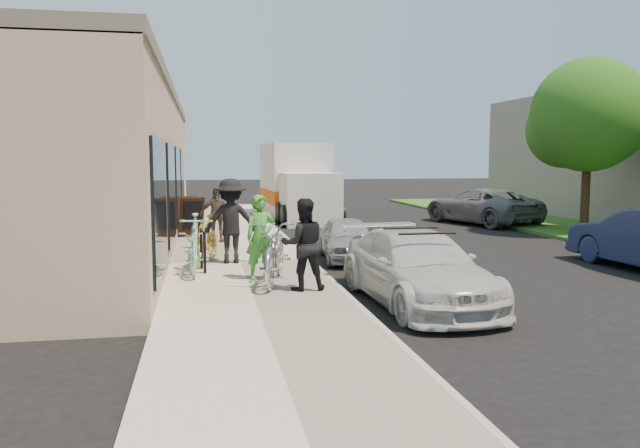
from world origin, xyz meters
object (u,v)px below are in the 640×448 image
cruiser_bike_c (206,240)px  median_tree (587,120)px  sedan_silver (347,239)px  cruiser_bike_b (195,250)px  bike_rack (203,247)px  sedan_white (417,268)px  far_car_gray (481,206)px  moving_truck (297,186)px  cruiser_bike_a (195,244)px  sandwich_board (190,216)px  bystander_a (231,221)px  bystander_b (216,215)px  tandem_bike (276,251)px  woman_rider (261,237)px  man_standing (303,244)px

cruiser_bike_c → median_tree: bearing=36.1°
sedan_silver → cruiser_bike_b: bearing=-152.0°
bike_rack → median_tree: 13.13m
sedan_white → far_car_gray: size_ratio=0.89×
moving_truck → cruiser_bike_b: size_ratio=4.02×
bike_rack → sedan_silver: 3.75m
sedan_silver → cruiser_bike_a: bearing=-146.6°
sandwich_board → bystander_a: size_ratio=0.63×
bike_rack → bystander_b: bystander_b is taller
moving_truck → cruiser_bike_b: moving_truck is taller
sedan_silver → bystander_b: (-2.97, 2.67, 0.38)m
bystander_b → sedan_silver: bearing=-48.5°
median_tree → cruiser_bike_b: (-11.89, -4.89, -3.02)m
bystander_b → tandem_bike: bearing=-87.5°
bike_rack → sedan_white: bearing=-39.5°
sandwich_board → median_tree: median_tree is taller
sedan_silver → cruiser_bike_a: cruiser_bike_a is taller
bike_rack → cruiser_bike_a: (-0.15, -0.15, 0.08)m
sedan_silver → moving_truck: bearing=93.4°
far_car_gray → median_tree: bearing=99.5°
woman_rider → man_standing: woman_rider is taller
sandwich_board → man_standing: man_standing is taller
tandem_bike → cruiser_bike_c: bearing=131.6°
cruiser_bike_c → bystander_a: bystander_a is taller
sedan_white → cruiser_bike_c: bearing=129.2°
far_car_gray → cruiser_bike_c: 12.67m
bike_rack → median_tree: (11.73, 5.13, 2.93)m
bike_rack → cruiser_bike_b: bearing=124.7°
moving_truck → cruiser_bike_a: 12.60m
sedan_silver → cruiser_bike_b: sedan_silver is taller
man_standing → cruiser_bike_b: size_ratio=1.03×
tandem_bike → cruiser_bike_b: tandem_bike is taller
cruiser_bike_a → tandem_bike: bearing=-40.2°
bystander_a → sedan_white: bearing=127.4°
sandwich_board → tandem_bike: size_ratio=0.51×
sedan_white → bystander_b: 7.84m
woman_rider → cruiser_bike_c: bearing=104.1°
woman_rider → bike_rack: bearing=122.4°
man_standing → far_car_gray: bearing=-128.5°
sedan_silver → woman_rider: size_ratio=1.89×
sedan_white → tandem_bike: tandem_bike is taller
sandwich_board → bystander_a: (0.94, -4.81, 0.32)m
moving_truck → cruiser_bike_a: (-3.84, -11.98, -0.59)m
sedan_silver → median_tree: bearing=27.7°
cruiser_bike_a → bystander_a: 1.34m
sedan_white → bystander_a: (-2.85, 3.75, 0.46)m
far_car_gray → bystander_a: 12.24m
sandwich_board → sedan_white: sandwich_board is taller
bike_rack → bystander_a: 1.16m
woman_rider → sedan_silver: bearing=36.2°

